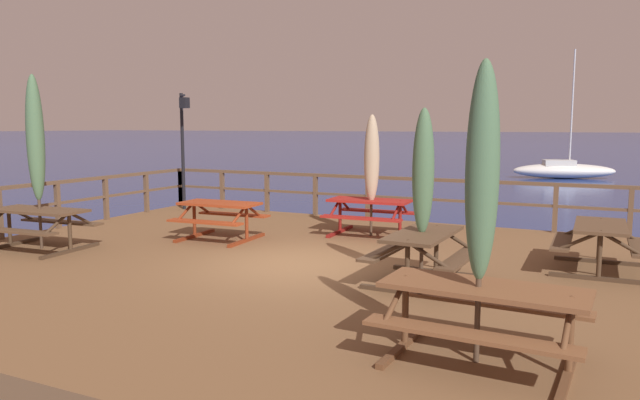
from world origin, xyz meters
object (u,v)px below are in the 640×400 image
picnic_table_mid_left (483,306)px  picnic_table_mid_right (369,209)px  picnic_table_back_left (38,220)px  lamp_post_hooked (183,133)px  picnic_table_front_left (423,247)px  picnic_table_mid_centre (600,238)px  sailboat_distant (563,170)px  patio_umbrella_tall_mid_right (372,159)px  picnic_table_front_right (220,213)px  patio_umbrella_tall_back_left (35,139)px  patio_umbrella_tall_mid_left (482,173)px  patio_umbrella_short_front (423,172)px

picnic_table_mid_left → picnic_table_mid_right: bearing=120.2°
picnic_table_mid_left → picnic_table_back_left: bearing=167.6°
picnic_table_back_left → lamp_post_hooked: 5.71m
lamp_post_hooked → picnic_table_mid_right: bearing=-12.8°
picnic_table_front_left → picnic_table_mid_right: (-2.12, 3.35, 0.00)m
picnic_table_mid_right → picnic_table_mid_centre: 4.68m
picnic_table_front_left → lamp_post_hooked: (-8.07, 4.70, 1.56)m
picnic_table_mid_centre → sailboat_distant: 28.94m
picnic_table_mid_left → picnic_table_mid_centre: 4.65m
picnic_table_back_left → picnic_table_mid_centre: same height
picnic_table_back_left → lamp_post_hooked: (-0.86, 5.43, 1.56)m
patio_umbrella_tall_mid_right → picnic_table_mid_centre: bearing=-17.0°
picnic_table_back_left → picnic_table_front_right: 3.40m
picnic_table_mid_right → picnic_table_mid_centre: (4.46, -1.42, -0.00)m
picnic_table_front_left → patio_umbrella_tall_back_left: (-7.22, -0.68, 1.52)m
lamp_post_hooked → picnic_table_front_right: bearing=-43.0°
sailboat_distant → picnic_table_mid_left: bearing=-87.8°
picnic_table_mid_centre → picnic_table_front_right: (-7.05, -0.36, -0.00)m
picnic_table_mid_left → patio_umbrella_tall_mid_left: bearing=-127.6°
picnic_table_front_right → picnic_table_mid_centre: bearing=2.9°
picnic_table_front_left → picnic_table_mid_left: (1.35, -2.61, 0.01)m
picnic_table_mid_right → picnic_table_front_right: same height
picnic_table_mid_right → patio_umbrella_tall_back_left: size_ratio=0.54×
patio_umbrella_short_front → sailboat_distant: sailboat_distant is taller
patio_umbrella_tall_back_left → patio_umbrella_tall_mid_right: patio_umbrella_tall_back_left is taller
picnic_table_front_right → picnic_table_back_left: bearing=-137.4°
picnic_table_front_right → patio_umbrella_short_front: size_ratio=0.65×
picnic_table_mid_left → picnic_table_front_right: same height
picnic_table_back_left → patio_umbrella_tall_mid_right: bearing=37.8°
picnic_table_back_left → patio_umbrella_short_front: (7.17, 0.79, 1.09)m
picnic_table_front_left → picnic_table_front_right: 4.96m
patio_umbrella_tall_back_left → patio_umbrella_tall_mid_right: size_ratio=1.28×
picnic_table_mid_right → patio_umbrella_tall_mid_right: 1.08m
picnic_table_mid_right → picnic_table_front_right: bearing=-145.5°
picnic_table_front_left → lamp_post_hooked: 9.47m
sailboat_distant → picnic_table_mid_centre: bearing=-85.5°
patio_umbrella_tall_mid_left → picnic_table_mid_centre: bearing=77.3°
picnic_table_front_left → patio_umbrella_short_front: size_ratio=0.68×
picnic_table_mid_left → lamp_post_hooked: 12.02m
picnic_table_mid_left → picnic_table_mid_centre: bearing=77.6°
picnic_table_mid_left → sailboat_distant: size_ratio=0.26×
patio_umbrella_tall_mid_right → picnic_table_front_left: bearing=-57.9°
picnic_table_mid_centre → lamp_post_hooked: 10.88m
picnic_table_mid_right → patio_umbrella_short_front: size_ratio=0.68×
picnic_table_back_left → patio_umbrella_short_front: 7.30m
picnic_table_mid_centre → picnic_table_mid_right: bearing=162.4°
picnic_table_mid_left → patio_umbrella_tall_back_left: patio_umbrella_tall_back_left is taller
patio_umbrella_tall_mid_left → lamp_post_hooked: 11.92m
picnic_table_front_left → picnic_table_mid_centre: (2.34, 1.93, -0.00)m
patio_umbrella_tall_back_left → picnic_table_front_right: bearing=41.8°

